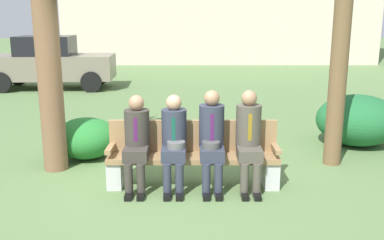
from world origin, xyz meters
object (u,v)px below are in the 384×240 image
at_px(shrub_mid_lawn, 356,120).
at_px(parked_car_near, 49,63).
at_px(park_bench, 192,155).
at_px(seated_man_centerleft, 173,138).
at_px(seated_man_rightmost, 248,135).
at_px(shrub_near_bench, 85,138).
at_px(seated_man_centerright, 211,136).
at_px(seated_man_leftmost, 135,138).

bearing_deg(shrub_mid_lawn, parked_car_near, 140.14).
xyz_separation_m(park_bench, seated_man_centerleft, (-0.26, -0.14, 0.28)).
xyz_separation_m(seated_man_rightmost, shrub_near_bench, (-2.52, 1.31, -0.41)).
height_order(seated_man_centerright, shrub_mid_lawn, seated_man_centerright).
height_order(seated_man_centerright, seated_man_rightmost, seated_man_rightmost).
distance_m(seated_man_leftmost, shrub_mid_lawn, 4.29).
relative_size(park_bench, seated_man_rightmost, 1.74).
height_order(seated_man_centerleft, shrub_near_bench, seated_man_centerleft).
bearing_deg(seated_man_centerleft, park_bench, 28.08).
bearing_deg(shrub_near_bench, seated_man_centerleft, -41.07).
distance_m(seated_man_leftmost, parked_car_near, 9.19).
bearing_deg(parked_car_near, seated_man_leftmost, -65.64).
xyz_separation_m(shrub_near_bench, parked_car_near, (-2.77, 7.05, 0.50)).
distance_m(park_bench, seated_man_leftmost, 0.82).
xyz_separation_m(seated_man_leftmost, seated_man_centerleft, (0.50, -0.01, -0.00)).
relative_size(seated_man_centerleft, seated_man_centerright, 0.96).
bearing_deg(park_bench, shrub_mid_lawn, 32.90).
distance_m(park_bench, shrub_near_bench, 2.14).
xyz_separation_m(seated_man_centerleft, seated_man_rightmost, (1.00, 0.01, 0.03)).
distance_m(seated_man_centerleft, shrub_near_bench, 2.05).
bearing_deg(seated_man_centerright, parked_car_near, 119.83).
height_order(seated_man_centerleft, parked_car_near, parked_car_near).
bearing_deg(seated_man_centerright, shrub_near_bench, 146.94).
height_order(seated_man_rightmost, parked_car_near, parked_car_near).
relative_size(seated_man_rightmost, shrub_mid_lawn, 0.91).
bearing_deg(park_bench, seated_man_rightmost, -9.49).
xyz_separation_m(seated_man_centerright, shrub_near_bench, (-2.03, 1.32, -0.41)).
xyz_separation_m(seated_man_rightmost, shrub_mid_lawn, (2.25, 2.06, -0.29)).
bearing_deg(park_bench, seated_man_centerleft, -151.92).
height_order(seated_man_leftmost, shrub_mid_lawn, seated_man_leftmost).
height_order(seated_man_leftmost, parked_car_near, parked_car_near).
relative_size(seated_man_leftmost, parked_car_near, 0.32).
bearing_deg(seated_man_centerright, shrub_mid_lawn, 37.00).
distance_m(seated_man_centerright, shrub_near_bench, 2.45).
distance_m(park_bench, seated_man_centerright, 0.42).
distance_m(seated_man_leftmost, seated_man_centerleft, 0.50).
bearing_deg(shrub_mid_lawn, shrub_near_bench, -171.06).
distance_m(seated_man_rightmost, shrub_mid_lawn, 3.06).
bearing_deg(shrub_near_bench, seated_man_centerright, -33.06).
bearing_deg(seated_man_leftmost, seated_man_rightmost, 0.24).
bearing_deg(parked_car_near, park_bench, -61.09).
height_order(seated_man_centerright, shrub_near_bench, seated_man_centerright).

